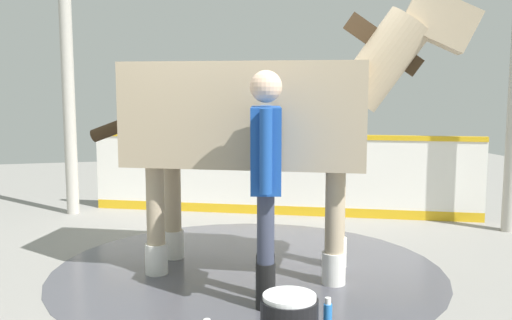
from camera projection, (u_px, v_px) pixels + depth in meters
name	position (u px, v px, depth m)	size (l,w,h in m)	color
ground_plane	(233.00, 265.00, 5.42)	(16.00, 16.00, 0.02)	gray
wet_patch	(248.00, 270.00, 5.25)	(3.56, 3.56, 0.00)	#4C4C54
barrier_wall	(281.00, 178.00, 7.46)	(2.08, 4.69, 1.06)	white
roof_post_far	(69.00, 98.00, 7.39)	(0.16, 0.16, 3.04)	#B7B2A8
horse	(261.00, 117.00, 5.05)	(1.71, 3.21, 2.49)	tan
handler	(266.00, 169.00, 4.32)	(0.69, 0.34, 1.79)	black
wash_bucket	(289.00, 320.00, 3.70)	(0.38, 0.38, 0.34)	black
bottle_spray	(328.00, 317.00, 3.90)	(0.06, 0.06, 0.25)	blue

